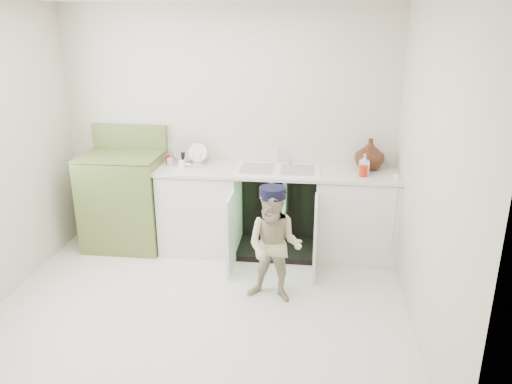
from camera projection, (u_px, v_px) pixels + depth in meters
ground at (200, 309)px, 4.25m from camera, size 3.50×3.50×0.00m
room_shell at (195, 168)px, 3.84m from camera, size 6.00×5.50×1.26m
counter_run at (279, 209)px, 5.17m from camera, size 2.44×1.02×1.21m
avocado_stove at (125, 199)px, 5.31m from camera, size 0.82×0.65×1.27m
repair_worker at (274, 245)px, 4.24m from camera, size 0.55×0.86×1.03m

